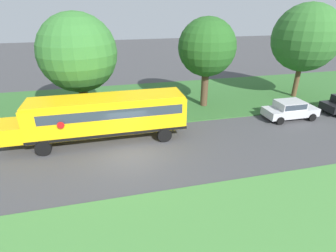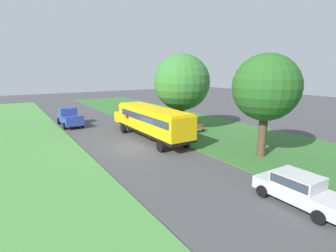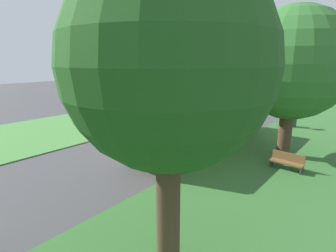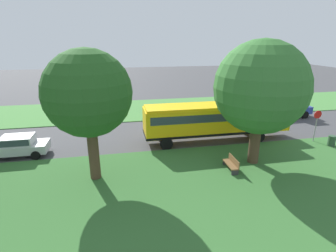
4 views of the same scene
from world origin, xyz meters
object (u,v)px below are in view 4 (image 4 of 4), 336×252
at_px(school_bus, 210,119).
at_px(stop_sign, 316,122).
at_px(pickup_truck, 288,107).
at_px(park_bench, 232,164).
at_px(oak_tree_beside_bus, 264,87).
at_px(trash_bin, 332,141).
at_px(car_silver_nearest, 17,145).
at_px(oak_tree_roadside_mid, 85,92).

height_order(school_bus, stop_sign, school_bus).
bearing_deg(pickup_truck, school_bus, 115.32).
bearing_deg(park_bench, stop_sign, -69.10).
height_order(pickup_truck, oak_tree_beside_bus, oak_tree_beside_bus).
bearing_deg(stop_sign, park_bench, 110.90).
bearing_deg(trash_bin, park_bench, 103.31).
bearing_deg(pickup_truck, park_bench, 132.96).
bearing_deg(trash_bin, car_silver_nearest, 83.13).
bearing_deg(school_bus, oak_tree_beside_bus, -160.46).
distance_m(school_bus, pickup_truck, 12.31).
height_order(school_bus, car_silver_nearest, school_bus).
height_order(school_bus, park_bench, school_bus).
relative_size(oak_tree_roadside_mid, stop_sign, 2.89).
bearing_deg(pickup_truck, trash_bin, 167.81).
relative_size(car_silver_nearest, oak_tree_beside_bus, 0.52).
distance_m(car_silver_nearest, oak_tree_beside_bus, 17.91).
bearing_deg(oak_tree_roadside_mid, trash_bin, -84.89).
bearing_deg(oak_tree_beside_bus, car_silver_nearest, 74.78).
bearing_deg(oak_tree_roadside_mid, car_silver_nearest, 51.42).
distance_m(pickup_truck, park_bench, 15.74).
xyz_separation_m(car_silver_nearest, oak_tree_beside_bus, (-4.55, -16.72, 4.51)).
distance_m(pickup_truck, oak_tree_beside_bus, 14.42).
height_order(car_silver_nearest, oak_tree_beside_bus, oak_tree_beside_bus).
distance_m(car_silver_nearest, park_bench, 15.52).
bearing_deg(oak_tree_beside_bus, school_bus, 19.54).
distance_m(car_silver_nearest, pickup_truck, 26.70).
xyz_separation_m(stop_sign, trash_bin, (-1.13, -0.73, -1.29)).
bearing_deg(park_bench, oak_tree_beside_bus, -72.37).
height_order(car_silver_nearest, trash_bin, car_silver_nearest).
height_order(school_bus, oak_tree_roadside_mid, oak_tree_roadside_mid).
xyz_separation_m(school_bus, stop_sign, (-2.05, -8.55, -0.19)).
bearing_deg(trash_bin, school_bus, 71.10).
bearing_deg(car_silver_nearest, stop_sign, -94.37).
distance_m(oak_tree_roadside_mid, trash_bin, 19.29).
relative_size(school_bus, pickup_truck, 2.30).
relative_size(oak_tree_beside_bus, stop_sign, 3.06).
bearing_deg(stop_sign, oak_tree_roadside_mid, 98.90).
relative_size(oak_tree_beside_bus, park_bench, 5.21).
bearing_deg(oak_tree_beside_bus, stop_sign, -68.12).
bearing_deg(pickup_truck, car_silver_nearest, 101.89).
relative_size(car_silver_nearest, oak_tree_roadside_mid, 0.56).
distance_m(oak_tree_beside_bus, stop_sign, 8.23).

